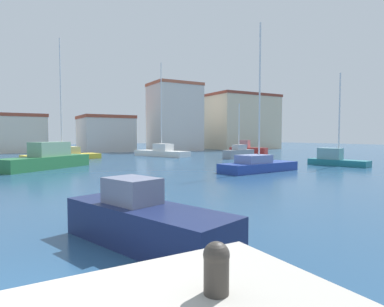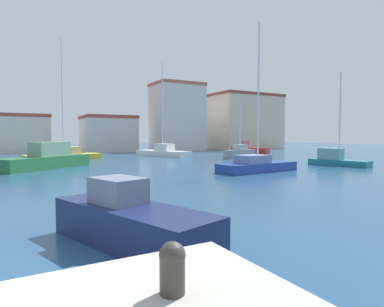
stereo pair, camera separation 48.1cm
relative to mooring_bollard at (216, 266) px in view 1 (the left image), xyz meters
name	(u,v)px [view 1 (the left image)]	position (x,y,z in m)	size (l,w,h in m)	color
water	(196,165)	(13.29, 22.59, -1.36)	(160.00, 160.00, 0.00)	navy
mooring_bollard	(216,266)	(0.00, 0.00, 0.00)	(0.26, 0.26, 0.52)	#38332D
sailboat_grey_center_channel	(239,153)	(22.25, 27.67, -0.72)	(4.71, 2.38, 6.35)	gray
motorboat_green_distant_east	(47,159)	(1.33, 25.74, -0.61)	(7.51, 6.46, 2.11)	#28703D
sailboat_blue_behind_lamppost	(258,164)	(14.47, 15.66, -0.84)	(6.65, 2.84, 10.75)	#233D93
motorboat_red_inner_mooring	(248,150)	(27.90, 32.86, -0.71)	(3.48, 5.26, 2.00)	#B22823
sailboat_teal_outer_mooring	(335,159)	(23.67, 15.90, -0.76)	(2.48, 5.21, 8.06)	#1E707A
sailboat_white_far_left	(162,152)	(15.94, 35.40, -0.78)	(4.76, 8.29, 11.80)	white
sailboat_yellow_mid_harbor	(62,154)	(4.10, 35.97, -0.81)	(8.36, 4.07, 13.28)	gold
motorboat_navy_far_right	(145,222)	(1.15, 4.69, -0.80)	(2.89, 4.99, 1.59)	#19234C
yacht_club	(105,134)	(13.26, 51.61, 1.58)	(8.04, 8.33, 5.87)	beige
waterfront_apartments	(175,117)	(24.51, 48.43, 4.48)	(8.20, 6.76, 11.67)	beige
warehouse_block	(240,122)	(39.88, 49.63, 4.02)	(13.70, 9.84, 10.74)	beige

